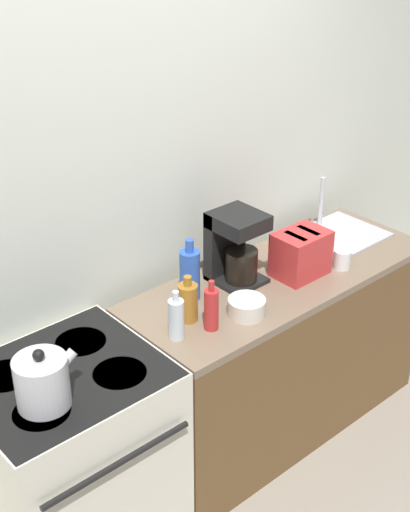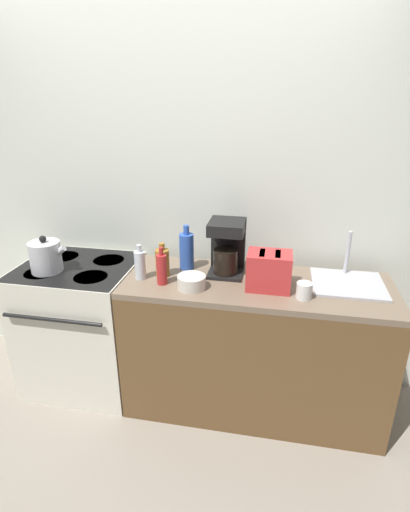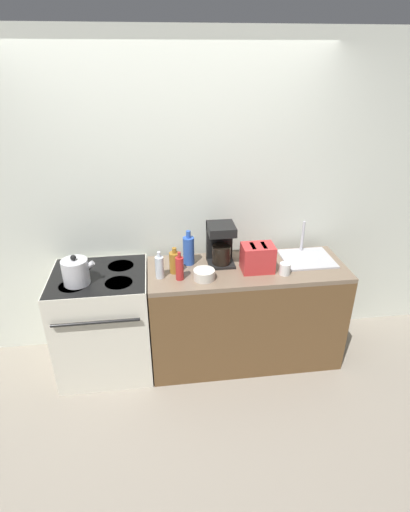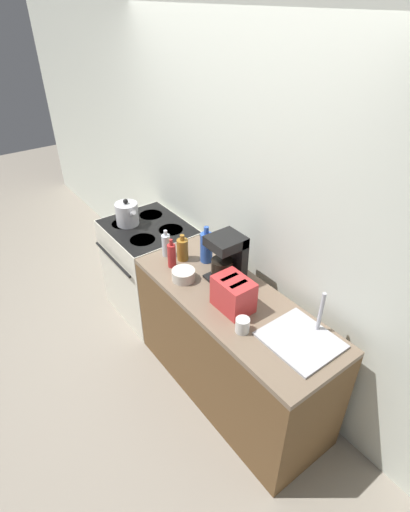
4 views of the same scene
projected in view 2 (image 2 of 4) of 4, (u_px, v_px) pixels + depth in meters
ground_plane at (158, 422)px, 2.52m from camera, size 12.00×12.00×0.00m
wall_back at (180, 194)px, 2.66m from camera, size 8.00×0.05×2.60m
stove at (84, 324)px, 2.75m from camera, size 0.74×0.68×0.89m
counter_block at (254, 346)px, 2.52m from camera, size 1.58×0.59×0.89m
kettle at (46, 257)px, 2.47m from camera, size 0.24×0.19×0.23m
toaster at (269, 271)px, 2.25m from camera, size 0.25×0.18×0.21m
coffee_maker at (227, 246)px, 2.43m from camera, size 0.21×0.23×0.34m
sink_tray at (348, 282)px, 2.33m from camera, size 0.41×0.37×0.28m
bottle_blue at (187, 251)px, 2.50m from camera, size 0.09×0.09×0.29m
bottle_clear at (140, 265)px, 2.38m from camera, size 0.07×0.07×0.22m
bottle_red at (162, 269)px, 2.31m from camera, size 0.06×0.06×0.23m
bottle_amber at (162, 262)px, 2.42m from camera, size 0.08×0.08×0.21m
cup_white at (304, 291)px, 2.16m from camera, size 0.08×0.08×0.09m
bowl at (192, 282)px, 2.28m from camera, size 0.16×0.16×0.08m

